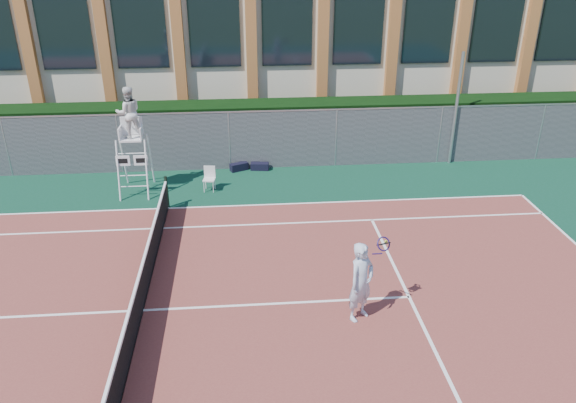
{
  "coord_description": "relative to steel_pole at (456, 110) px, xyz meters",
  "views": [
    {
      "loc": [
        2.49,
        -11.06,
        8.0
      ],
      "look_at": [
        3.69,
        3.0,
        1.3
      ],
      "focal_mm": 35.0,
      "sensor_mm": 36.0,
      "label": 1
    }
  ],
  "objects": [
    {
      "name": "plastic_chair",
      "position": [
        -9.17,
        -1.79,
        -1.63
      ],
      "size": [
        0.44,
        0.44,
        0.85
      ],
      "color": "silver",
      "rests_on": "apron"
    },
    {
      "name": "building",
      "position": [
        -10.47,
        9.25,
        2.01
      ],
      "size": [
        45.0,
        10.6,
        8.22
      ],
      "color": "beige",
      "rests_on": "ground"
    },
    {
      "name": "hedge",
      "position": [
        -10.47,
        1.3,
        -1.03
      ],
      "size": [
        40.0,
        1.4,
        2.2
      ],
      "primitive_type": "cube",
      "color": "black",
      "rests_on": "ground"
    },
    {
      "name": "sports_bag_far",
      "position": [
        -7.38,
        -0.1,
        -1.99
      ],
      "size": [
        0.71,
        0.38,
        0.27
      ],
      "primitive_type": "cube",
      "rotation": [
        0.0,
        0.0,
        -0.13
      ],
      "color": "black",
      "rests_on": "apron"
    },
    {
      "name": "tennis_court",
      "position": [
        -10.47,
        -8.7,
        -2.11
      ],
      "size": [
        23.77,
        10.97,
        0.02
      ],
      "primitive_type": "cube",
      "color": "brown",
      "rests_on": "apron"
    },
    {
      "name": "fence",
      "position": [
        -10.47,
        0.1,
        -1.03
      ],
      "size": [
        40.0,
        0.06,
        2.2
      ],
      "primitive_type": null,
      "color": "#595E60",
      "rests_on": "ground"
    },
    {
      "name": "tennis_net",
      "position": [
        -10.47,
        -8.7,
        -1.6
      ],
      "size": [
        0.1,
        11.3,
        1.1
      ],
      "color": "black",
      "rests_on": "ground"
    },
    {
      "name": "umpire_chair",
      "position": [
        -11.65,
        -1.65,
        0.56
      ],
      "size": [
        1.03,
        1.58,
        3.68
      ],
      "color": "white",
      "rests_on": "ground"
    },
    {
      "name": "sports_bag_near",
      "position": [
        -8.15,
        -0.1,
        -1.98
      ],
      "size": [
        0.72,
        0.53,
        0.29
      ],
      "primitive_type": "cube",
      "rotation": [
        0.0,
        0.0,
        0.43
      ],
      "color": "black",
      "rests_on": "apron"
    },
    {
      "name": "ground",
      "position": [
        -10.47,
        -8.7,
        -2.13
      ],
      "size": [
        120.0,
        120.0,
        0.0
      ],
      "primitive_type": "plane",
      "color": "#233814"
    },
    {
      "name": "apron",
      "position": [
        -10.47,
        -7.7,
        -2.13
      ],
      "size": [
        36.0,
        20.0,
        0.01
      ],
      "primitive_type": "cube",
      "color": "#0D3924",
      "rests_on": "ground"
    },
    {
      "name": "steel_pole",
      "position": [
        0.0,
        0.0,
        0.0
      ],
      "size": [
        0.12,
        0.12,
        4.27
      ],
      "primitive_type": "cylinder",
      "color": "#9EA0A5",
      "rests_on": "ground"
    },
    {
      "name": "tennis_player",
      "position": [
        -5.45,
        -9.37,
        -1.14
      ],
      "size": [
        1.12,
        0.87,
        1.92
      ],
      "color": "silver",
      "rests_on": "tennis_court"
    }
  ]
}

